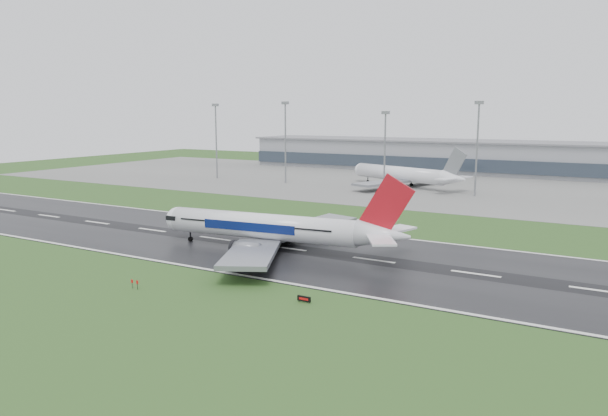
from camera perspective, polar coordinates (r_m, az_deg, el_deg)
The scene contains 11 objects.
ground at distance 122.93m, azimuth -1.61°, elevation -4.13°, with size 520.00×520.00×0.00m, color #25481A.
runway at distance 122.92m, azimuth -1.61°, elevation -4.11°, with size 400.00×45.00×0.10m, color black.
apron at distance 237.24m, azimuth 14.22°, elevation 2.20°, with size 400.00×130.00×0.08m, color slate.
terminal at distance 294.57m, azimuth 17.41°, elevation 4.88°, with size 240.00×36.00×15.00m, color gray.
main_airliner at distance 119.59m, azimuth -2.58°, elevation -0.39°, with size 56.51×53.82×16.68m, color white, non-canonical shape.
parked_airliner at distance 228.68m, azimuth 10.08°, elevation 4.14°, with size 55.63×51.79×16.30m, color white, non-canonical shape.
runway_sign at distance 88.78m, azimuth 0.00°, elevation -9.18°, with size 2.30×0.26×1.04m, color black, non-canonical shape.
floodmast_0 at distance 258.12m, azimuth -8.83°, elevation 6.52°, with size 0.64×0.64×32.18m, color gray.
floodmast_1 at distance 237.30m, azimuth -1.88°, elevation 6.44°, with size 0.64×0.64×32.74m, color gray.
floodmast_2 at distance 217.71m, azimuth 8.14°, elevation 5.55°, with size 0.64×0.64×28.74m, color gray.
floodmast_3 at distance 207.56m, azimuth 17.03°, elevation 5.52°, with size 0.64×0.64×32.13m, color gray.
Camera 1 is at (61.91, -102.19, 28.93)m, focal length 33.41 mm.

